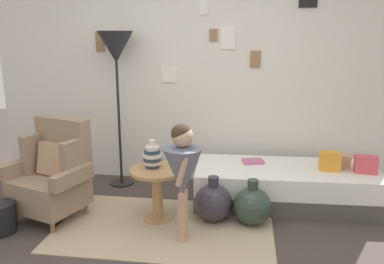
# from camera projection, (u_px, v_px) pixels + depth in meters

# --- Properties ---
(gallery_wall) EXTENTS (4.80, 0.12, 2.60)m
(gallery_wall) POSITION_uv_depth(u_px,v_px,m) (191.00, 74.00, 4.65)
(gallery_wall) COLOR silver
(gallery_wall) RESTS_ON ground
(rug) EXTENTS (2.01, 1.22, 0.01)m
(rug) POSITION_uv_depth(u_px,v_px,m) (165.00, 227.00, 3.69)
(rug) COLOR tan
(rug) RESTS_ON ground
(armchair) EXTENTS (0.87, 0.76, 0.97)m
(armchair) POSITION_uv_depth(u_px,v_px,m) (54.00, 174.00, 3.83)
(armchair) COLOR olive
(armchair) RESTS_ON ground
(daybed) EXTENTS (1.92, 0.86, 0.40)m
(daybed) POSITION_uv_depth(u_px,v_px,m) (286.00, 185.00, 4.17)
(daybed) COLOR #4C4742
(daybed) RESTS_ON ground
(pillow_head) EXTENTS (0.23, 0.14, 0.18)m
(pillow_head) POSITION_uv_depth(u_px,v_px,m) (366.00, 165.00, 3.95)
(pillow_head) COLOR #D64C56
(pillow_head) RESTS_ON daybed
(pillow_mid) EXTENTS (0.19, 0.13, 0.14)m
(pillow_mid) POSITION_uv_depth(u_px,v_px,m) (341.00, 161.00, 4.10)
(pillow_mid) COLOR tan
(pillow_mid) RESTS_ON daybed
(pillow_back) EXTENTS (0.20, 0.12, 0.20)m
(pillow_back) POSITION_uv_depth(u_px,v_px,m) (330.00, 161.00, 4.02)
(pillow_back) COLOR orange
(pillow_back) RESTS_ON daybed
(side_table) EXTENTS (0.52, 0.52, 0.52)m
(side_table) POSITION_uv_depth(u_px,v_px,m) (157.00, 184.00, 3.76)
(side_table) COLOR tan
(side_table) RESTS_ON ground
(vase_striped) EXTENTS (0.18, 0.18, 0.27)m
(vase_striped) POSITION_uv_depth(u_px,v_px,m) (152.00, 156.00, 3.73)
(vase_striped) COLOR #2D384C
(vase_striped) RESTS_ON side_table
(floor_lamp) EXTENTS (0.40, 0.40, 1.80)m
(floor_lamp) POSITION_uv_depth(u_px,v_px,m) (116.00, 53.00, 4.39)
(floor_lamp) COLOR black
(floor_lamp) RESTS_ON ground
(person_child) EXTENTS (0.34, 0.34, 1.05)m
(person_child) POSITION_uv_depth(u_px,v_px,m) (183.00, 168.00, 3.31)
(person_child) COLOR tan
(person_child) RESTS_ON ground
(book_on_daybed) EXTENTS (0.25, 0.21, 0.03)m
(book_on_daybed) POSITION_uv_depth(u_px,v_px,m) (253.00, 161.00, 4.28)
(book_on_daybed) COLOR #C16193
(book_on_daybed) RESTS_ON daybed
(demijohn_near) EXTENTS (0.37, 0.37, 0.45)m
(demijohn_near) POSITION_uv_depth(u_px,v_px,m) (213.00, 203.00, 3.78)
(demijohn_near) COLOR #332D38
(demijohn_near) RESTS_ON ground
(demijohn_far) EXTENTS (0.36, 0.36, 0.45)m
(demijohn_far) POSITION_uv_depth(u_px,v_px,m) (252.00, 206.00, 3.71)
(demijohn_far) COLOR #2D3D33
(demijohn_far) RESTS_ON ground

